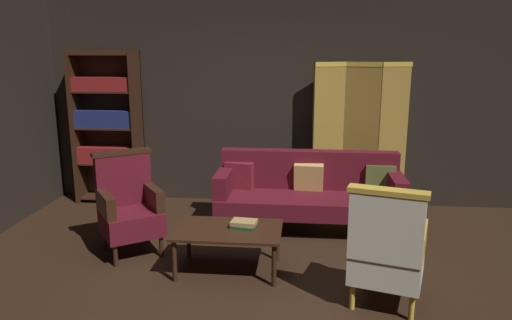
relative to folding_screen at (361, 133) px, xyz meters
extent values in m
plane|color=black|center=(-1.22, -2.31, -0.99)|extent=(10.00, 10.00, 0.00)
cube|color=black|center=(-1.22, 0.14, 0.41)|extent=(7.20, 0.10, 2.80)
cube|color=olive|center=(-0.42, -0.04, -0.04)|extent=(0.41, 0.25, 1.90)
cube|color=gold|center=(-0.42, -0.04, 0.88)|extent=(0.42, 0.26, 0.06)
cube|color=olive|center=(0.00, 0.01, -0.04)|extent=(0.45, 0.15, 1.90)
cube|color=gold|center=(0.00, 0.01, 0.88)|extent=(0.45, 0.16, 0.06)
cube|color=olive|center=(0.43, 0.04, -0.04)|extent=(0.43, 0.21, 1.90)
cube|color=gold|center=(0.43, 0.04, 0.88)|extent=(0.44, 0.22, 0.06)
cube|color=black|center=(-3.79, -0.13, 0.04)|extent=(0.06, 0.32, 2.05)
cube|color=black|center=(-2.95, -0.13, 0.04)|extent=(0.06, 0.32, 2.05)
cube|color=black|center=(-3.37, 0.02, 0.04)|extent=(0.90, 0.02, 2.05)
cube|color=black|center=(-3.37, -0.13, -0.93)|extent=(0.86, 0.30, 0.02)
cube|color=black|center=(-3.37, -0.13, -0.44)|extent=(0.86, 0.30, 0.02)
cube|color=maroon|center=(-3.37, -0.15, -0.32)|extent=(0.78, 0.22, 0.21)
cube|color=black|center=(-3.37, -0.13, 0.04)|extent=(0.86, 0.30, 0.02)
cube|color=navy|center=(-3.37, -0.15, 0.16)|extent=(0.78, 0.22, 0.23)
cube|color=black|center=(-3.37, -0.13, 0.52)|extent=(0.86, 0.30, 0.02)
cube|color=maroon|center=(-3.37, -0.15, 0.62)|extent=(0.78, 0.22, 0.18)
cube|color=black|center=(-3.37, -0.13, 1.00)|extent=(0.86, 0.30, 0.02)
cylinder|color=black|center=(-1.62, -1.26, -0.88)|extent=(0.07, 0.07, 0.22)
cylinder|color=black|center=(0.28, -1.26, -0.88)|extent=(0.07, 0.07, 0.22)
cylinder|color=black|center=(-1.62, -0.66, -0.88)|extent=(0.07, 0.07, 0.22)
cylinder|color=black|center=(0.28, -0.66, -0.88)|extent=(0.07, 0.07, 0.22)
cube|color=#4C0F19|center=(-0.67, -0.96, -0.67)|extent=(2.10, 0.76, 0.20)
cube|color=#4C0F19|center=(-0.67, -0.65, -0.34)|extent=(2.10, 0.18, 0.46)
cube|color=#4C0F19|center=(-1.65, -0.96, -0.44)|extent=(0.16, 0.68, 0.26)
cube|color=#4C0F19|center=(0.31, -0.96, -0.44)|extent=(0.16, 0.68, 0.26)
cube|color=maroon|center=(-1.50, -0.76, -0.42)|extent=(0.36, 0.18, 0.34)
cube|color=tan|center=(-0.67, -0.76, -0.42)|extent=(0.35, 0.18, 0.35)
cube|color=#4C5123|center=(0.16, -0.76, -0.42)|extent=(0.35, 0.15, 0.35)
cylinder|color=black|center=(-1.88, -2.37, -0.79)|extent=(0.04, 0.04, 0.39)
cylinder|color=black|center=(-0.98, -2.37, -0.79)|extent=(0.04, 0.04, 0.39)
cylinder|color=black|center=(-1.88, -1.83, -0.79)|extent=(0.04, 0.04, 0.39)
cylinder|color=black|center=(-0.98, -1.83, -0.79)|extent=(0.04, 0.04, 0.39)
cube|color=black|center=(-1.43, -2.10, -0.58)|extent=(1.00, 0.64, 0.03)
cylinder|color=gold|center=(0.25, -2.37, -0.88)|extent=(0.04, 0.04, 0.22)
cylinder|color=gold|center=(-0.19, -2.24, -0.88)|extent=(0.04, 0.04, 0.22)
cylinder|color=gold|center=(0.12, -2.82, -0.88)|extent=(0.04, 0.04, 0.22)
cylinder|color=gold|center=(-0.32, -2.69, -0.88)|extent=(0.04, 0.04, 0.22)
cube|color=beige|center=(-0.03, -2.53, -0.65)|extent=(0.69, 0.69, 0.24)
cube|color=beige|center=(-0.10, -2.75, -0.26)|extent=(0.57, 0.27, 0.54)
cube|color=gold|center=(-0.10, -2.75, 0.03)|extent=(0.61, 0.29, 0.04)
cube|color=gold|center=(0.20, -2.60, -0.42)|extent=(0.23, 0.51, 0.22)
cube|color=gold|center=(-0.26, -2.46, -0.42)|extent=(0.23, 0.51, 0.22)
cylinder|color=black|center=(-2.53, -2.12, -0.88)|extent=(0.04, 0.04, 0.22)
cylinder|color=black|center=(-2.15, -1.85, -0.88)|extent=(0.04, 0.04, 0.22)
cylinder|color=black|center=(-2.79, -1.74, -0.88)|extent=(0.04, 0.04, 0.22)
cylinder|color=black|center=(-2.42, -1.48, -0.88)|extent=(0.04, 0.04, 0.22)
cube|color=#4C0F19|center=(-2.47, -1.80, -0.65)|extent=(0.78, 0.78, 0.24)
cube|color=#4C0F19|center=(-2.61, -1.61, -0.26)|extent=(0.53, 0.42, 0.54)
cube|color=black|center=(-2.61, -1.61, 0.03)|extent=(0.57, 0.45, 0.04)
cube|color=black|center=(-2.67, -1.94, -0.42)|extent=(0.36, 0.46, 0.22)
cube|color=black|center=(-2.28, -1.66, -0.42)|extent=(0.36, 0.46, 0.22)
cube|color=#1E4C28|center=(-1.28, -2.04, -0.55)|extent=(0.25, 0.22, 0.03)
cube|color=#9E7A47|center=(-1.28, -2.04, -0.52)|extent=(0.25, 0.19, 0.04)
camera|label=1|loc=(-0.74, -6.30, 1.08)|focal=33.90mm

